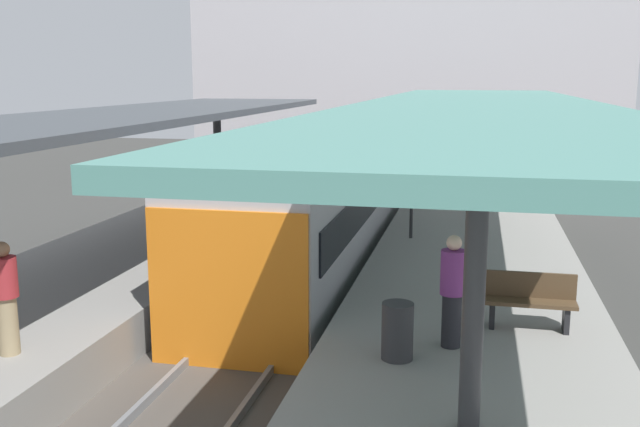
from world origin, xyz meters
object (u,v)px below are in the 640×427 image
object	(u,v)px
commuter_train	(323,201)
platform_sign	(412,171)
passenger_near_bench	(6,297)
litter_bin	(397,331)
passenger_mid_platform	(452,290)
platform_bench	(529,299)

from	to	relation	value
commuter_train	platform_sign	size ratio (longest dim) A/B	6.52
passenger_near_bench	platform_sign	bearing A→B (deg)	60.54
litter_bin	passenger_near_bench	distance (m)	5.45
commuter_train	passenger_near_bench	distance (m)	9.45
passenger_mid_platform	platform_bench	bearing A→B (deg)	42.69
commuter_train	litter_bin	world-z (taller)	commuter_train
platform_bench	passenger_mid_platform	bearing A→B (deg)	-137.31
passenger_mid_platform	platform_sign	bearing A→B (deg)	99.93
platform_bench	passenger_near_bench	world-z (taller)	passenger_near_bench
commuter_train	platform_bench	bearing A→B (deg)	-54.10
platform_bench	platform_sign	world-z (taller)	platform_sign
litter_bin	platform_sign	bearing A→B (deg)	93.84
platform_bench	passenger_mid_platform	size ratio (longest dim) A/B	0.85
commuter_train	platform_sign	distance (m)	2.52
commuter_train	litter_bin	bearing A→B (deg)	-70.93
commuter_train	platform_sign	world-z (taller)	commuter_train
platform_bench	platform_sign	size ratio (longest dim) A/B	0.63
litter_bin	passenger_near_bench	size ratio (longest dim) A/B	0.49
commuter_train	platform_bench	world-z (taller)	commuter_train
passenger_near_bench	passenger_mid_platform	world-z (taller)	passenger_mid_platform
commuter_train	litter_bin	size ratio (longest dim) A/B	18.01
commuter_train	platform_sign	bearing A→B (deg)	-13.43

